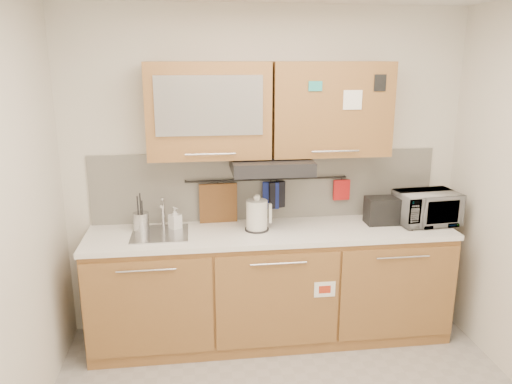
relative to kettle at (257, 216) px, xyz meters
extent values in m
plane|color=silver|center=(0.11, 0.29, 0.27)|extent=(3.20, 0.00, 3.20)
cube|color=#A56C3A|center=(0.11, -0.01, -0.59)|extent=(2.80, 0.60, 0.88)
cube|color=black|center=(0.11, -0.01, -0.98)|extent=(2.80, 0.54, 0.10)
cube|color=#A5743A|center=(-0.82, -0.32, -0.56)|extent=(0.91, 0.02, 0.74)
cylinder|color=silver|center=(-0.82, -0.34, -0.25)|extent=(0.41, 0.01, 0.01)
cube|color=#A5743A|center=(0.11, -0.32, -0.56)|extent=(0.91, 0.02, 0.74)
cylinder|color=silver|center=(0.11, -0.34, -0.25)|extent=(0.41, 0.01, 0.01)
cube|color=#A5743A|center=(1.05, -0.32, -0.56)|extent=(0.91, 0.02, 0.74)
cylinder|color=silver|center=(1.05, -0.34, -0.25)|extent=(0.41, 0.01, 0.01)
cube|color=white|center=(0.11, -0.02, -0.13)|extent=(2.82, 0.62, 0.04)
cube|color=silver|center=(0.11, 0.28, 0.17)|extent=(2.80, 0.02, 0.56)
cube|color=#A56C3A|center=(-0.35, 0.12, 0.80)|extent=(0.90, 0.35, 0.70)
cube|color=silver|center=(-0.35, -0.07, 0.85)|extent=(0.76, 0.02, 0.42)
cube|color=#A5743A|center=(0.57, 0.12, 0.80)|extent=(0.90, 0.35, 0.70)
cube|color=white|center=(0.69, -0.06, 0.88)|extent=(0.14, 0.00, 0.14)
cube|color=black|center=(0.11, 0.04, 0.39)|extent=(0.60, 0.46, 0.10)
cube|color=silver|center=(-0.74, -0.01, -0.12)|extent=(0.42, 0.40, 0.03)
cylinder|color=silver|center=(-0.72, 0.15, 0.01)|extent=(0.03, 0.03, 0.24)
cylinder|color=silver|center=(-0.72, 0.07, 0.11)|extent=(0.02, 0.18, 0.02)
cylinder|color=black|center=(0.11, 0.24, 0.23)|extent=(1.30, 0.02, 0.02)
cylinder|color=#AFAFB3|center=(-0.88, 0.08, -0.04)|extent=(0.14, 0.14, 0.15)
cylinder|color=black|center=(-0.90, 0.09, 0.03)|extent=(0.01, 0.01, 0.28)
cylinder|color=black|center=(-0.87, 0.06, 0.01)|extent=(0.01, 0.01, 0.25)
cylinder|color=black|center=(-0.88, 0.10, 0.04)|extent=(0.01, 0.01, 0.30)
cylinder|color=black|center=(-0.90, 0.06, 0.00)|extent=(0.01, 0.01, 0.22)
cylinder|color=silver|center=(0.00, 0.00, 0.00)|extent=(0.17, 0.17, 0.24)
sphere|color=silver|center=(0.00, 0.00, 0.15)|extent=(0.05, 0.05, 0.05)
cube|color=silver|center=(0.10, 0.01, 0.02)|extent=(0.02, 0.03, 0.15)
cylinder|color=black|center=(0.00, 0.00, -0.11)|extent=(0.18, 0.18, 0.01)
cube|color=black|center=(1.02, 0.03, -0.01)|extent=(0.28, 0.17, 0.21)
cube|color=black|center=(0.97, 0.03, 0.09)|extent=(0.08, 0.13, 0.01)
cube|color=black|center=(1.08, 0.03, 0.09)|extent=(0.08, 0.13, 0.01)
imported|color=#999999|center=(1.36, -0.01, 0.02)|extent=(0.50, 0.36, 0.26)
imported|color=#999999|center=(-0.63, 0.10, -0.03)|extent=(0.11, 0.11, 0.18)
cube|color=brown|center=(-0.28, 0.23, 0.02)|extent=(0.30, 0.04, 0.37)
cube|color=navy|center=(0.14, 0.23, 0.10)|extent=(0.14, 0.06, 0.22)
cube|color=black|center=(0.19, 0.23, 0.10)|extent=(0.14, 0.08, 0.21)
cube|color=#B21718|center=(0.73, 0.23, 0.12)|extent=(0.14, 0.03, 0.17)
camera|label=1|loc=(-0.47, -3.61, 1.17)|focal=35.00mm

